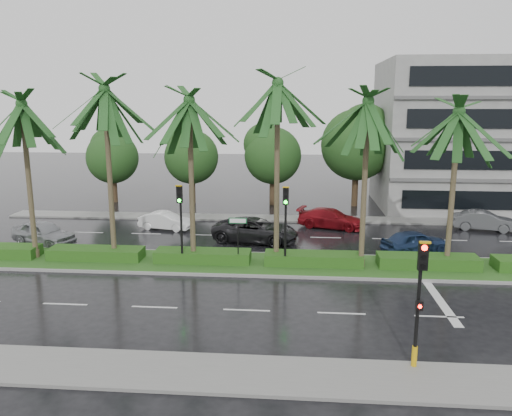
# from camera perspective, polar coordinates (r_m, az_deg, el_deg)

# --- Properties ---
(ground) EXTENTS (120.00, 120.00, 0.00)m
(ground) POSITION_cam_1_polar(r_m,az_deg,el_deg) (26.30, 0.01, -7.25)
(ground) COLOR black
(ground) RESTS_ON ground
(near_sidewalk) EXTENTS (40.00, 2.40, 0.12)m
(near_sidewalk) POSITION_cam_1_polar(r_m,az_deg,el_deg) (17.02, -2.92, -18.41)
(near_sidewalk) COLOR slate
(near_sidewalk) RESTS_ON ground
(far_sidewalk) EXTENTS (40.00, 2.00, 0.12)m
(far_sidewalk) POSITION_cam_1_polar(r_m,az_deg,el_deg) (37.79, 1.48, -1.17)
(far_sidewalk) COLOR slate
(far_sidewalk) RESTS_ON ground
(median) EXTENTS (36.00, 4.00, 0.15)m
(median) POSITION_cam_1_polar(r_m,az_deg,el_deg) (27.22, 0.18, -6.41)
(median) COLOR gray
(median) RESTS_ON ground
(hedge) EXTENTS (35.20, 1.40, 0.60)m
(hedge) POSITION_cam_1_polar(r_m,az_deg,el_deg) (27.10, 0.18, -5.66)
(hedge) COLOR #1A4112
(hedge) RESTS_ON median
(lane_markings) EXTENTS (34.00, 13.06, 0.01)m
(lane_markings) POSITION_cam_1_polar(r_m,az_deg,el_deg) (25.83, 6.72, -7.68)
(lane_markings) COLOR silver
(lane_markings) RESTS_ON ground
(palm_row) EXTENTS (26.30, 4.20, 10.28)m
(palm_row) POSITION_cam_1_polar(r_m,az_deg,el_deg) (25.97, -2.61, 10.99)
(palm_row) COLOR #463C28
(palm_row) RESTS_ON median
(signal_near) EXTENTS (0.34, 0.45, 4.36)m
(signal_near) POSITION_cam_1_polar(r_m,az_deg,el_deg) (17.02, 18.15, -9.88)
(signal_near) COLOR black
(signal_near) RESTS_ON near_sidewalk
(signal_median_left) EXTENTS (0.34, 0.42, 4.36)m
(signal_median_left) POSITION_cam_1_polar(r_m,az_deg,el_deg) (26.37, -8.63, -0.56)
(signal_median_left) COLOR black
(signal_median_left) RESTS_ON median
(signal_median_right) EXTENTS (0.34, 0.42, 4.36)m
(signal_median_right) POSITION_cam_1_polar(r_m,az_deg,el_deg) (25.68, 3.40, -0.78)
(signal_median_right) COLOR black
(signal_median_right) RESTS_ON median
(street_sign) EXTENTS (0.95, 0.09, 2.60)m
(street_sign) POSITION_cam_1_polar(r_m,az_deg,el_deg) (26.23, -2.08, -2.46)
(street_sign) COLOR black
(street_sign) RESTS_ON median
(bg_trees) EXTENTS (32.60, 5.94, 8.59)m
(bg_trees) POSITION_cam_1_polar(r_m,az_deg,el_deg) (42.52, 4.00, 6.68)
(bg_trees) COLOR #382519
(bg_trees) RESTS_ON ground
(building) EXTENTS (16.00, 10.00, 12.00)m
(building) POSITION_cam_1_polar(r_m,az_deg,el_deg) (45.38, 24.16, 7.59)
(building) COLOR gray
(building) RESTS_ON ground
(car_silver) EXTENTS (3.20, 4.63, 1.46)m
(car_silver) POSITION_cam_1_polar(r_m,az_deg,el_deg) (33.64, -23.11, -2.64)
(car_silver) COLOR #929599
(car_silver) RESTS_ON ground
(car_white) EXTENTS (1.98, 3.87, 1.22)m
(car_white) POSITION_cam_1_polar(r_m,az_deg,el_deg) (35.18, -10.28, -1.45)
(car_white) COLOR white
(car_white) RESTS_ON ground
(car_darkgrey) EXTENTS (3.50, 5.79, 1.50)m
(car_darkgrey) POSITION_cam_1_polar(r_m,az_deg,el_deg) (31.56, -0.06, -2.53)
(car_darkgrey) COLOR black
(car_darkgrey) RESTS_ON ground
(car_red) EXTENTS (3.19, 5.02, 1.35)m
(car_red) POSITION_cam_1_polar(r_m,az_deg,el_deg) (35.42, 8.56, -1.18)
(car_red) COLOR maroon
(car_red) RESTS_ON ground
(car_blue) EXTENTS (3.10, 4.33, 1.37)m
(car_blue) POSITION_cam_1_polar(r_m,az_deg,el_deg) (30.64, 17.70, -3.69)
(car_blue) COLOR navy
(car_blue) RESTS_ON ground
(car_grey) EXTENTS (2.35, 4.29, 1.34)m
(car_grey) POSITION_cam_1_polar(r_m,az_deg,el_deg) (37.81, 24.62, -1.33)
(car_grey) COLOR #56575B
(car_grey) RESTS_ON ground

